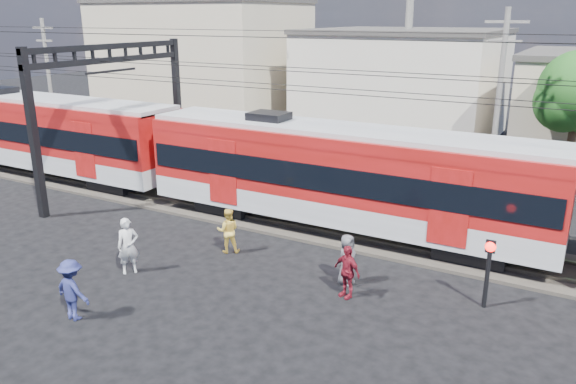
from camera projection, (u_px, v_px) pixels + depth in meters
name	position (u px, v px, depth m)	size (l,w,h in m)	color
ground	(174.00, 310.00, 16.25)	(120.00, 120.00, 0.00)	black
track_bed	(302.00, 223.00, 22.90)	(70.00, 3.40, 0.12)	#2D2823
rail_near	(294.00, 226.00, 22.24)	(70.00, 0.12, 0.12)	#59544C
rail_far	(311.00, 215.00, 23.49)	(70.00, 0.12, 0.12)	#59544C
commuter_train	(346.00, 174.00, 21.33)	(50.30, 3.08, 4.17)	black
catenary	(134.00, 85.00, 25.38)	(70.00, 9.30, 7.52)	black
building_west	(203.00, 63.00, 42.73)	(14.28, 10.20, 9.30)	#B7A88C
building_midwest	(405.00, 84.00, 38.58)	(12.24, 12.24, 7.30)	beige
utility_pole_mid	(498.00, 102.00, 24.61)	(1.80, 0.24, 8.50)	slate
utility_pole_west	(49.00, 77.00, 36.83)	(1.80, 0.24, 8.00)	slate
pedestrian_a	(128.00, 246.00, 18.36)	(0.69, 0.45, 1.89)	silver
pedestrian_b	(228.00, 231.00, 20.00)	(0.80, 0.62, 1.65)	gold
pedestrian_c	(72.00, 290.00, 15.54)	(1.15, 0.66, 1.78)	navy
pedestrian_d	(347.00, 271.00, 16.79)	(0.98, 0.41, 1.67)	maroon
pedestrian_e	(347.00, 259.00, 17.62)	(0.81, 0.53, 1.66)	#4D4D52
crossing_signal	(489.00, 261.00, 15.99)	(0.31, 0.31, 2.10)	black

